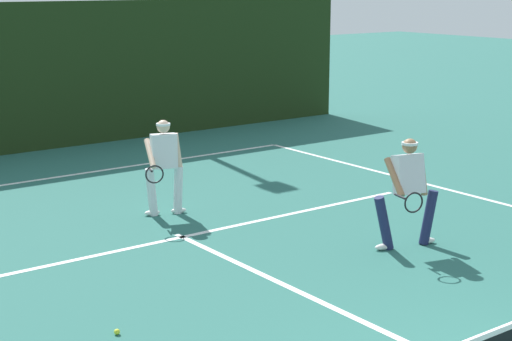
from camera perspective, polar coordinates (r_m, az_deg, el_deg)
name	(u,v)px	position (r m, az deg, el deg)	size (l,w,h in m)	color
court_line_baseline_far	(55,177)	(16.51, -13.86, -0.47)	(10.91, 0.10, 0.01)	white
court_line_service	(182,237)	(12.39, -5.17, -4.64)	(8.89, 0.10, 0.01)	white
court_line_centre	(313,298)	(10.07, 4.03, -8.90)	(0.10, 6.40, 0.01)	white
player_near	(408,188)	(11.85, 10.56, -1.23)	(1.08, 0.86, 1.61)	#1E234C
player_far	(164,163)	(13.38, -6.44, 0.50)	(0.95, 0.88, 1.58)	silver
tennis_ball_extra	(117,332)	(9.21, -9.68, -11.04)	(0.07, 0.07, 0.07)	#D1E033
back_fence_windscreen	(0,80)	(18.74, -17.42, 6.06)	(19.05, 0.12, 3.32)	black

